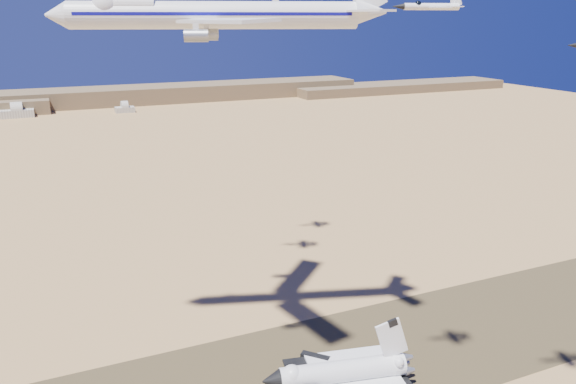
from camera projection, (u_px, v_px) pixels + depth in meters
name	position (u px, v px, depth m)	size (l,w,h in m)	color
ridgeline	(141.00, 97.00, 628.08)	(960.00, 90.00, 18.00)	brown
hangars	(13.00, 114.00, 536.35)	(200.50, 29.50, 30.00)	beige
shuttle	(341.00, 374.00, 142.28)	(39.62, 29.50, 19.53)	silver
carrier_747	(205.00, 15.00, 132.40)	(80.15, 59.68, 20.09)	white
chase_jet_a	(430.00, 6.00, 106.56)	(13.55, 7.84, 3.45)	white
chase_jet_d	(238.00, 15.00, 177.14)	(15.14, 9.00, 3.91)	white
chase_jet_e	(260.00, 4.00, 197.53)	(14.78, 8.39, 3.72)	white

